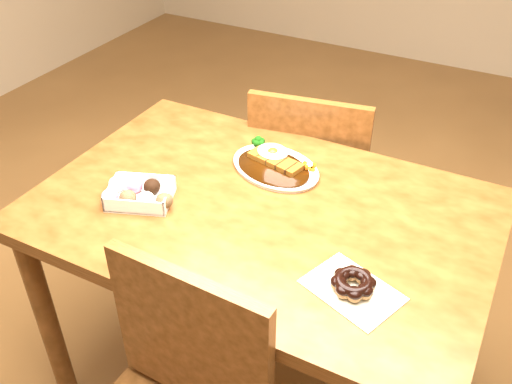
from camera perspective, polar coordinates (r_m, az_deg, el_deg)
The scene contains 6 objects.
ground at distance 2.05m, azimuth 0.39°, elevation -18.36°, with size 6.00×6.00×0.00m, color brown.
table at distance 1.57m, azimuth 0.49°, elevation -4.35°, with size 1.20×0.80×0.75m.
chair_far at distance 2.09m, azimuth 5.65°, elevation 0.97°, with size 0.48×0.48×0.87m.
katsu_curry_plate at distance 1.66m, azimuth 1.91°, elevation 2.79°, with size 0.32×0.27×0.06m.
donut_box at distance 1.55m, azimuth -11.67°, elevation -0.12°, with size 0.20×0.18×0.05m.
pon_de_ring at distance 1.28m, azimuth 9.69°, elevation -9.05°, with size 0.24×0.21×0.04m.
Camera 1 is at (0.55, -1.07, 1.67)m, focal length 40.00 mm.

